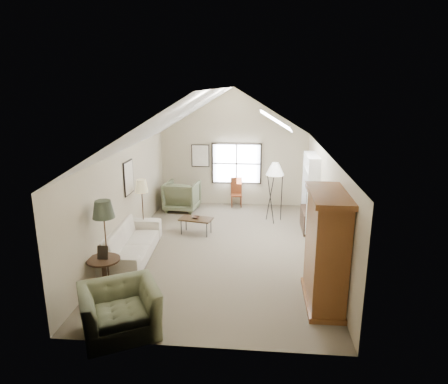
# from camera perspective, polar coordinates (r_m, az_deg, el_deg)

# --- Properties ---
(room_shell) EXTENTS (5.01, 8.01, 4.00)m
(room_shell) POSITION_cam_1_polar(r_m,az_deg,el_deg) (9.56, -0.23, 9.87)
(room_shell) COLOR #685E4A
(room_shell) RESTS_ON ground
(window) EXTENTS (1.72, 0.08, 1.42)m
(window) POSITION_cam_1_polar(r_m,az_deg,el_deg) (13.72, 1.80, 4.08)
(window) COLOR black
(window) RESTS_ON room_shell
(skylight) EXTENTS (0.80, 1.20, 0.52)m
(skylight) POSITION_cam_1_polar(r_m,az_deg,el_deg) (10.42, 7.51, 10.26)
(skylight) COLOR white
(skylight) RESTS_ON room_shell
(wall_art) EXTENTS (1.97, 3.71, 0.88)m
(wall_art) POSITION_cam_1_polar(r_m,az_deg,el_deg) (11.99, -8.31, 3.65)
(wall_art) COLOR black
(wall_art) RESTS_ON room_shell
(armoire) EXTENTS (0.60, 1.50, 2.20)m
(armoire) POSITION_cam_1_polar(r_m,az_deg,el_deg) (7.79, 14.35, -7.93)
(armoire) COLOR brown
(armoire) RESTS_ON ground
(tv_alcove) EXTENTS (0.32, 1.30, 2.10)m
(tv_alcove) POSITION_cam_1_polar(r_m,az_deg,el_deg) (11.55, 12.20, 0.08)
(tv_alcove) COLOR white
(tv_alcove) RESTS_ON ground
(media_console) EXTENTS (0.34, 1.18, 0.60)m
(media_console) POSITION_cam_1_polar(r_m,az_deg,el_deg) (11.79, 11.88, -3.91)
(media_console) COLOR #382316
(media_console) RESTS_ON ground
(tv_panel) EXTENTS (0.05, 0.90, 0.55)m
(tv_panel) POSITION_cam_1_polar(r_m,az_deg,el_deg) (11.61, 12.04, -1.02)
(tv_panel) COLOR black
(tv_panel) RESTS_ON media_console
(sofa) EXTENTS (1.20, 2.75, 0.79)m
(sofa) POSITION_cam_1_polar(r_m,az_deg,el_deg) (10.01, -13.35, -6.94)
(sofa) COLOR beige
(sofa) RESTS_ON ground
(armchair_near) EXTENTS (1.64, 1.57, 0.82)m
(armchair_near) POSITION_cam_1_polar(r_m,az_deg,el_deg) (7.23, -14.69, -15.99)
(armchair_near) COLOR #616345
(armchair_near) RESTS_ON ground
(armchair_far) EXTENTS (1.16, 1.19, 0.98)m
(armchair_far) POSITION_cam_1_polar(r_m,az_deg,el_deg) (13.35, -6.01, -0.55)
(armchair_far) COLOR #575F42
(armchair_far) RESTS_ON ground
(coffee_table) EXTENTS (0.98, 0.67, 0.46)m
(coffee_table) POSITION_cam_1_polar(r_m,az_deg,el_deg) (11.28, -4.00, -4.87)
(coffee_table) COLOR #372516
(coffee_table) RESTS_ON ground
(bowl) EXTENTS (0.25, 0.25, 0.05)m
(bowl) POSITION_cam_1_polar(r_m,az_deg,el_deg) (11.20, -4.03, -3.64)
(bowl) COLOR #331D15
(bowl) RESTS_ON coffee_table
(side_table) EXTENTS (0.71, 0.71, 0.68)m
(side_table) POSITION_cam_1_polar(r_m,az_deg,el_deg) (8.67, -16.69, -11.18)
(side_table) COLOR #382516
(side_table) RESTS_ON ground
(side_chair) EXTENTS (0.42, 0.42, 0.98)m
(side_chair) POSITION_cam_1_polar(r_m,az_deg,el_deg) (13.68, 1.79, -0.08)
(side_chair) COLOR brown
(side_chair) RESTS_ON ground
(tripod_lamp) EXTENTS (0.72, 0.72, 1.87)m
(tripod_lamp) POSITION_cam_1_polar(r_m,az_deg,el_deg) (12.13, 7.20, -0.01)
(tripod_lamp) COLOR silver
(tripod_lamp) RESTS_ON ground
(dark_lamp) EXTENTS (0.48, 0.48, 1.88)m
(dark_lamp) POSITION_cam_1_polar(r_m,az_deg,el_deg) (8.59, -16.51, -6.99)
(dark_lamp) COLOR #282F21
(dark_lamp) RESTS_ON ground
(tan_lamp) EXTENTS (0.36, 0.36, 1.69)m
(tan_lamp) POSITION_cam_1_polar(r_m,az_deg,el_deg) (10.93, -11.53, -2.41)
(tan_lamp) COLOR tan
(tan_lamp) RESTS_ON ground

